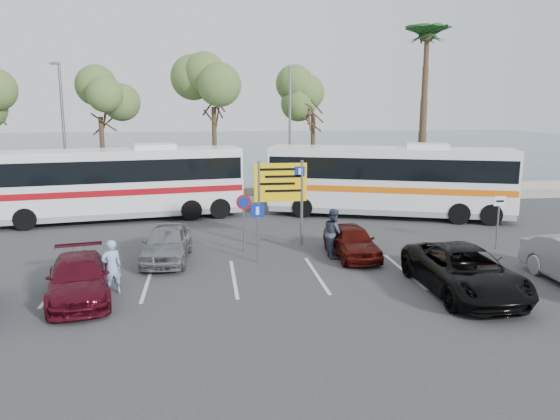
{
  "coord_description": "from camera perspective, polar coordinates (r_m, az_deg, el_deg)",
  "views": [
    {
      "loc": [
        -2.07,
        -19.0,
        5.85
      ],
      "look_at": [
        0.95,
        3.0,
        1.57
      ],
      "focal_mm": 35.0,
      "sensor_mm": 36.0,
      "label": 1
    }
  ],
  "objects": [
    {
      "name": "sea",
      "position": [
        79.24,
        -6.33,
        6.61
      ],
      "size": [
        140.0,
        140.0,
        0.0
      ],
      "primitive_type": "plane",
      "color": "#3A4D5D",
      "rests_on": "ground"
    },
    {
      "name": "pedestrian_far",
      "position": [
        21.33,
        5.62,
        -2.41
      ],
      "size": [
        0.77,
        0.96,
        1.91
      ],
      "primitive_type": "imported",
      "rotation": [
        0.0,
        0.0,
        1.62
      ],
      "color": "#333A4D",
      "rests_on": "ground"
    },
    {
      "name": "ground",
      "position": [
        19.99,
        -1.54,
        -6.11
      ],
      "size": [
        120.0,
        120.0,
        0.0
      ],
      "primitive_type": "plane",
      "color": "#343436",
      "rests_on": "ground"
    },
    {
      "name": "coach_bus_right",
      "position": [
        29.39,
        11.29,
        2.8
      ],
      "size": [
        12.71,
        6.77,
        3.91
      ],
      "color": "white",
      "rests_on": "ground"
    },
    {
      "name": "coach_bus_left",
      "position": [
        29.2,
        -16.48,
        2.49
      ],
      "size": [
        12.74,
        4.66,
        3.89
      ],
      "color": "white",
      "rests_on": "ground"
    },
    {
      "name": "car_silver_a",
      "position": [
        21.19,
        -11.74,
        -3.38
      ],
      "size": [
        1.94,
        4.23,
        1.4
      ],
      "primitive_type": "imported",
      "rotation": [
        0.0,
        0.0,
        -0.07
      ],
      "color": "gray",
      "rests_on": "ground"
    },
    {
      "name": "tree_left",
      "position": [
        33.53,
        -18.32,
        10.63
      ],
      "size": [
        3.2,
        3.2,
        7.2
      ],
      "color": "#382619",
      "rests_on": "kerb_strip"
    },
    {
      "name": "pedestrian_near",
      "position": [
        17.97,
        -17.18,
        -5.69
      ],
      "size": [
        0.75,
        0.66,
        1.73
      ],
      "primitive_type": "imported",
      "rotation": [
        0.0,
        0.0,
        3.61
      ],
      "color": "#91A9D3",
      "rests_on": "ground"
    },
    {
      "name": "direction_sign",
      "position": [
        22.67,
        0.07,
        2.23
      ],
      "size": [
        2.2,
        0.12,
        3.6
      ],
      "color": "slate",
      "rests_on": "ground"
    },
    {
      "name": "sign_parking",
      "position": [
        20.36,
        -2.36,
        -1.53
      ],
      "size": [
        0.5,
        0.07,
        2.25
      ],
      "color": "slate",
      "rests_on": "ground"
    },
    {
      "name": "lane_markings",
      "position": [
        18.95,
        -4.66,
        -7.1
      ],
      "size": [
        12.02,
        4.2,
        0.01
      ],
      "primitive_type": null,
      "color": "silver",
      "rests_on": "ground"
    },
    {
      "name": "car_maroon",
      "position": [
        17.88,
        -20.29,
        -6.73
      ],
      "size": [
        2.63,
        4.7,
        1.29
      ],
      "primitive_type": "imported",
      "rotation": [
        0.0,
        0.0,
        0.2
      ],
      "color": "#520D1A",
      "rests_on": "ground"
    },
    {
      "name": "car_red",
      "position": [
        21.46,
        7.48,
        -3.21
      ],
      "size": [
        1.71,
        3.87,
        1.29
      ],
      "primitive_type": "imported",
      "rotation": [
        0.0,
        0.0,
        0.05
      ],
      "color": "#480E0A",
      "rests_on": "ground"
    },
    {
      "name": "street_lamp_left",
      "position": [
        33.5,
        -21.72,
        8.0
      ],
      "size": [
        0.45,
        1.15,
        8.01
      ],
      "color": "slate",
      "rests_on": "kerb_strip"
    },
    {
      "name": "kerb_strip",
      "position": [
        33.57,
        -4.16,
        0.97
      ],
      "size": [
        44.0,
        2.4,
        0.15
      ],
      "primitive_type": "cube",
      "color": "gray",
      "rests_on": "ground"
    },
    {
      "name": "tree_mid",
      "position": [
        33.02,
        -6.98,
        12.23
      ],
      "size": [
        3.2,
        3.2,
        8.0
      ],
      "color": "#382619",
      "rests_on": "kerb_strip"
    },
    {
      "name": "palm_tree",
      "position": [
        35.91,
        15.12,
        16.97
      ],
      "size": [
        4.8,
        4.8,
        11.2
      ],
      "color": "#382619",
      "rests_on": "kerb_strip"
    },
    {
      "name": "tree_right",
      "position": [
        33.65,
        3.52,
        11.43
      ],
      "size": [
        3.2,
        3.2,
        7.4
      ],
      "color": "#382619",
      "rests_on": "kerb_strip"
    },
    {
      "name": "suv_black",
      "position": [
        18.16,
        18.69,
        -6.03
      ],
      "size": [
        2.49,
        5.32,
        1.47
      ],
      "primitive_type": "imported",
      "rotation": [
        0.0,
        0.0,
        0.01
      ],
      "color": "black",
      "rests_on": "ground"
    },
    {
      "name": "sign_taxi",
      "position": [
        24.09,
        21.87,
        -0.48
      ],
      "size": [
        0.5,
        0.07,
        2.2
      ],
      "color": "slate",
      "rests_on": "ground"
    },
    {
      "name": "seawall",
      "position": [
        35.5,
        -4.37,
        1.88
      ],
      "size": [
        48.0,
        0.8,
        0.6
      ],
      "primitive_type": "cube",
      "color": "#A8A086",
      "rests_on": "ground"
    },
    {
      "name": "sign_no_stop",
      "position": [
        21.86,
        -3.81,
        -0.39
      ],
      "size": [
        0.6,
        0.08,
        2.35
      ],
      "color": "slate",
      "rests_on": "ground"
    },
    {
      "name": "street_lamp_right",
      "position": [
        32.94,
        1.06,
        8.73
      ],
      "size": [
        0.45,
        1.15,
        8.01
      ],
      "color": "slate",
      "rests_on": "kerb_strip"
    }
  ]
}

